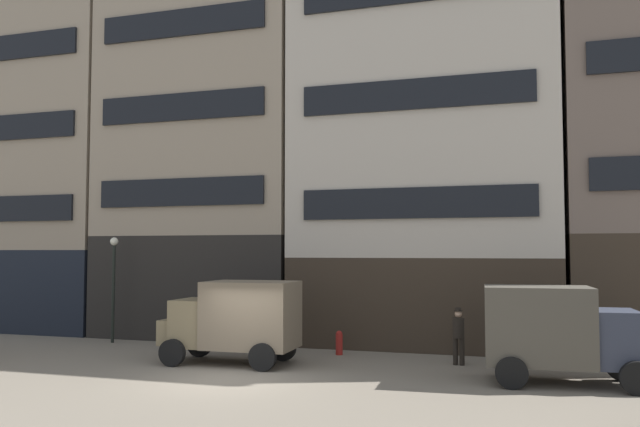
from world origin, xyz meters
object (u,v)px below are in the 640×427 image
at_px(pedestrian_officer, 458,334).
at_px(fire_hydrant_curbside, 339,342).
at_px(streetlamp_curbside, 114,274).
at_px(delivery_truck_far, 234,319).
at_px(delivery_truck_near, 561,331).

xyz_separation_m(pedestrian_officer, fire_hydrant_curbside, (-4.13, 0.81, -0.55)).
bearing_deg(streetlamp_curbside, pedestrian_officer, -4.33).
distance_m(delivery_truck_far, streetlamp_curbside, 7.28).
height_order(pedestrian_officer, fire_hydrant_curbside, pedestrian_officer).
relative_size(delivery_truck_near, fire_hydrant_curbside, 5.35).
relative_size(delivery_truck_far, pedestrian_officer, 2.45).
bearing_deg(fire_hydrant_curbside, streetlamp_curbside, 178.71).
relative_size(pedestrian_officer, streetlamp_curbside, 0.44).
distance_m(delivery_truck_near, pedestrian_officer, 3.67).
xyz_separation_m(delivery_truck_near, streetlamp_curbside, (-16.33, 3.20, 1.25)).
bearing_deg(pedestrian_officer, streetlamp_curbside, 175.67).
bearing_deg(delivery_truck_far, pedestrian_officer, 15.55).
relative_size(delivery_truck_far, fire_hydrant_curbside, 5.29).
relative_size(delivery_truck_near, pedestrian_officer, 2.47).
bearing_deg(pedestrian_officer, fire_hydrant_curbside, 168.95).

